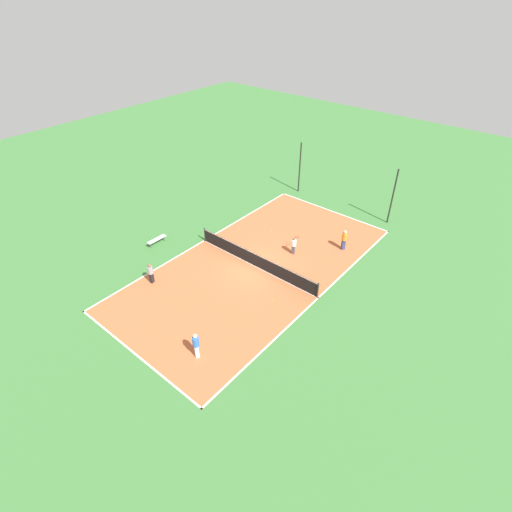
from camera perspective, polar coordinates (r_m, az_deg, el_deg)
The scene contains 13 objects.
ground_plane at distance 27.69m, azimuth 0.00°, elevation -1.51°, with size 80.00×80.00×0.00m, color #3D7538.
court_surface at distance 27.68m, azimuth 0.00°, elevation -1.49°, with size 10.29×20.33×0.02m.
tennis_net at distance 27.34m, azimuth 0.00°, elevation -0.54°, with size 10.09×0.10×1.10m.
bench at distance 30.65m, azimuth -13.99°, elevation 2.28°, with size 0.36×1.56×0.45m.
player_baseline_gray at distance 26.69m, azimuth -14.83°, elevation -2.24°, with size 0.43×0.43×1.48m.
player_near_blue at distance 21.42m, azimuth -8.57°, elevation -12.31°, with size 0.50×0.50×1.66m.
player_near_white at distance 28.64m, azimuth 5.42°, elevation 1.65°, with size 0.55×0.98×1.35m.
player_center_orange at distance 29.56m, azimuth 12.49°, elevation 2.43°, with size 0.50×0.50×1.61m.
tennis_ball_near_net at distance 26.76m, azimuth 3.70°, elevation -2.97°, with size 0.07×0.07×0.07m, color #CCE033.
tennis_ball_midcourt at distance 24.92m, azimuth 2.45°, elevation -6.39°, with size 0.07×0.07×0.07m, color #CCE033.
tennis_ball_far_baseline at distance 31.46m, azimuth 2.21°, elevation 3.64°, with size 0.07×0.07×0.07m, color #CCE033.
fence_post_back_left at distance 36.81m, azimuth 6.26°, elevation 12.42°, with size 0.12×0.12×4.62m.
fence_post_back_right at distance 33.26m, azimuth 18.93°, elevation 7.99°, with size 0.12×0.12×4.62m.
Camera 1 is at (14.10, -16.93, 16.77)m, focal length 28.00 mm.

